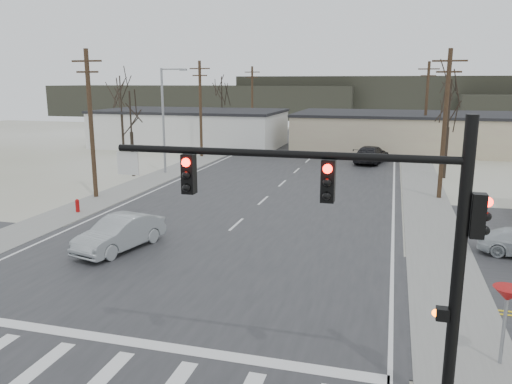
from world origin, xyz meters
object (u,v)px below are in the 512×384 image
Objects in this scene: car_far_a at (371,154)px; sedan_crossing at (120,233)px; traffic_signal_mast at (374,223)px; fire_hydrant at (77,206)px; car_far_b at (336,130)px.

sedan_crossing is at bearing 83.47° from car_far_a.
traffic_signal_mast is 1.85× the size of sedan_crossing.
car_far_b is (9.85, 51.77, 0.20)m from fire_hydrant.
car_far_a is (-1.65, 38.41, -3.78)m from traffic_signal_mast.
sedan_crossing is (6.15, -5.49, 0.39)m from fire_hydrant.
fire_hydrant is at bearing -117.76° from car_far_b.
traffic_signal_mast reaches higher than car_far_a.
traffic_signal_mast is 66.61m from car_far_b.
fire_hydrant is 8.25m from sedan_crossing.
traffic_signal_mast reaches higher than sedan_crossing.
car_far_a reaches higher than sedan_crossing.
fire_hydrant is (-18.09, 14.20, -4.22)m from traffic_signal_mast.
sedan_crossing is 1.36× the size of car_far_b.
fire_hydrant is 0.24× the size of car_far_b.
sedan_crossing is 31.43m from car_far_a.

